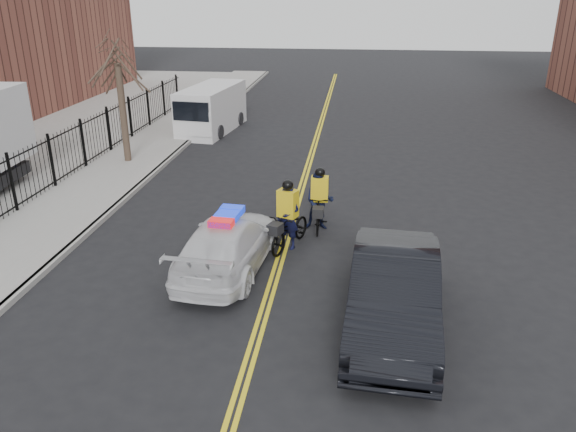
% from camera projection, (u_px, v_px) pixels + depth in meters
% --- Properties ---
extents(ground, '(120.00, 120.00, 0.00)m').
position_uv_depth(ground, '(270.00, 291.00, 13.75)').
color(ground, black).
rests_on(ground, ground).
extents(center_line_left, '(0.10, 60.00, 0.01)m').
position_uv_depth(center_line_left, '(300.00, 186.00, 21.11)').
color(center_line_left, yellow).
rests_on(center_line_left, ground).
extents(center_line_right, '(0.10, 60.00, 0.01)m').
position_uv_depth(center_line_right, '(304.00, 186.00, 21.10)').
color(center_line_right, yellow).
rests_on(center_line_right, ground).
extents(sidewalk, '(3.00, 60.00, 0.15)m').
position_uv_depth(sidewalk, '(111.00, 176.00, 21.92)').
color(sidewalk, gray).
rests_on(sidewalk, ground).
extents(curb, '(0.20, 60.00, 0.15)m').
position_uv_depth(curb, '(148.00, 178.00, 21.75)').
color(curb, gray).
rests_on(curb, ground).
extents(iron_fence, '(0.12, 28.00, 2.00)m').
position_uv_depth(iron_fence, '(72.00, 152.00, 21.73)').
color(iron_fence, black).
rests_on(iron_fence, ground).
extents(street_tree, '(3.20, 3.20, 4.80)m').
position_uv_depth(street_tree, '(119.00, 79.00, 22.47)').
color(street_tree, '#3A2B22').
rests_on(street_tree, sidewalk).
extents(police_cruiser, '(2.36, 4.96, 1.56)m').
position_uv_depth(police_cruiser, '(228.00, 244.00, 14.65)').
color(police_cruiser, silver).
rests_on(police_cruiser, ground).
extents(dark_sedan, '(2.18, 5.35, 1.73)m').
position_uv_depth(dark_sedan, '(394.00, 292.00, 11.98)').
color(dark_sedan, black).
rests_on(dark_sedan, ground).
extents(cargo_van, '(2.60, 5.64, 2.28)m').
position_uv_depth(cargo_van, '(211.00, 110.00, 28.77)').
color(cargo_van, silver).
rests_on(cargo_van, ground).
extents(cyclist_near, '(1.42, 2.19, 2.03)m').
position_uv_depth(cyclist_near, '(288.00, 224.00, 15.84)').
color(cyclist_near, black).
rests_on(cyclist_near, ground).
extents(cyclist_far, '(0.88, 1.95, 1.96)m').
position_uv_depth(cyclist_far, '(319.00, 205.00, 17.06)').
color(cyclist_far, black).
rests_on(cyclist_far, ground).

